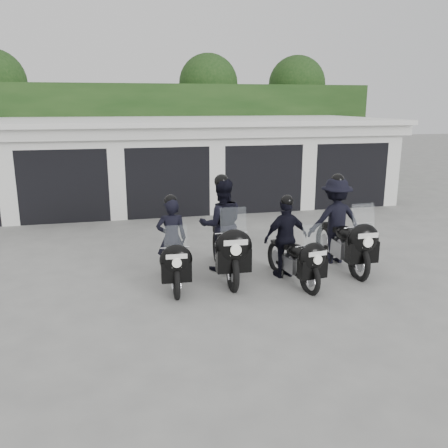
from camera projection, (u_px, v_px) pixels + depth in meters
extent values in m
plane|color=gray|center=(200.00, 277.00, 9.82)|extent=(80.00, 80.00, 0.00)
cube|color=white|center=(159.00, 162.00, 17.49)|extent=(16.00, 6.00, 2.80)
cube|color=white|center=(158.00, 121.00, 16.93)|extent=(16.40, 6.80, 0.16)
cube|color=white|center=(168.00, 132.00, 14.11)|extent=(16.40, 0.12, 0.40)
cube|color=black|center=(169.00, 213.00, 14.96)|extent=(16.00, 0.06, 0.24)
cube|color=white|center=(8.00, 177.00, 13.78)|extent=(0.50, 0.50, 2.80)
cube|color=black|center=(67.00, 180.00, 15.18)|extent=(2.60, 2.60, 2.20)
cube|color=white|center=(60.00, 138.00, 13.84)|extent=(2.60, 0.50, 0.60)
cube|color=white|center=(117.00, 174.00, 14.46)|extent=(0.50, 0.50, 2.80)
cube|color=black|center=(164.00, 177.00, 15.86)|extent=(2.60, 2.60, 2.20)
cube|color=white|center=(166.00, 137.00, 14.53)|extent=(2.60, 0.50, 0.60)
cube|color=white|center=(216.00, 171.00, 15.14)|extent=(0.50, 0.50, 2.80)
cube|color=black|center=(253.00, 174.00, 16.55)|extent=(2.60, 2.60, 2.20)
cube|color=white|center=(263.00, 135.00, 15.21)|extent=(2.60, 0.50, 0.60)
cube|color=white|center=(306.00, 168.00, 15.82)|extent=(0.50, 0.50, 2.80)
cube|color=black|center=(334.00, 171.00, 17.23)|extent=(2.60, 2.60, 2.20)
cube|color=white|center=(351.00, 134.00, 15.89)|extent=(2.60, 0.50, 0.60)
cube|color=white|center=(389.00, 165.00, 16.51)|extent=(0.50, 0.50, 2.80)
cube|color=#183613|center=(149.00, 134.00, 21.08)|extent=(20.00, 2.00, 4.30)
cylinder|color=black|center=(1.00, 146.00, 21.18)|extent=(0.24, 0.24, 3.30)
sphere|color=#183613|center=(208.00, 84.00, 22.59)|extent=(2.80, 2.80, 2.80)
cylinder|color=black|center=(209.00, 142.00, 23.28)|extent=(0.24, 0.24, 3.30)
sphere|color=#183613|center=(297.00, 84.00, 23.59)|extent=(2.80, 2.80, 2.80)
cylinder|color=black|center=(295.00, 140.00, 24.27)|extent=(0.24, 0.24, 3.30)
torus|color=black|center=(176.00, 282.00, 8.76)|extent=(0.14, 0.70, 0.70)
torus|color=black|center=(171.00, 258.00, 10.07)|extent=(0.14, 0.70, 0.70)
cube|color=#A5A5AA|center=(173.00, 266.00, 9.42)|extent=(0.27, 0.54, 0.31)
cube|color=black|center=(174.00, 273.00, 9.44)|extent=(0.14, 1.24, 0.06)
ellipsoid|color=black|center=(173.00, 253.00, 9.18)|extent=(0.34, 0.57, 0.28)
cube|color=black|center=(172.00, 246.00, 9.57)|extent=(0.27, 0.54, 0.10)
ellipsoid|color=black|center=(176.00, 260.00, 8.58)|extent=(0.62, 0.34, 0.57)
cube|color=black|center=(176.00, 271.00, 8.63)|extent=(0.56, 0.24, 0.38)
cube|color=#B2BFC6|center=(175.00, 239.00, 8.51)|extent=(0.43, 0.13, 0.49)
cylinder|color=silver|center=(175.00, 248.00, 8.72)|extent=(0.54, 0.05, 0.03)
cube|color=white|center=(177.00, 257.00, 8.39)|extent=(0.38, 0.03, 0.09)
cube|color=white|center=(177.00, 265.00, 8.46)|extent=(0.17, 0.02, 0.10)
imported|color=black|center=(172.00, 239.00, 9.56)|extent=(0.63, 0.43, 1.68)
sphere|color=black|center=(171.00, 201.00, 9.36)|extent=(0.26, 0.26, 0.26)
torus|color=black|center=(233.00, 272.00, 9.11)|extent=(0.16, 0.83, 0.83)
torus|color=black|center=(218.00, 247.00, 10.66)|extent=(0.16, 0.83, 0.83)
cube|color=#A5A5AA|center=(224.00, 255.00, 9.89)|extent=(0.32, 0.63, 0.36)
cube|color=black|center=(225.00, 263.00, 9.91)|extent=(0.15, 1.47, 0.07)
ellipsoid|color=black|center=(226.00, 239.00, 9.61)|extent=(0.39, 0.67, 0.33)
cube|color=black|center=(222.00, 232.00, 10.07)|extent=(0.32, 0.63, 0.11)
ellipsoid|color=black|center=(234.00, 247.00, 8.89)|extent=(0.73, 0.40, 0.68)
cube|color=black|center=(234.00, 260.00, 8.96)|extent=(0.67, 0.28, 0.45)
cube|color=#B2BFC6|center=(233.00, 223.00, 8.81)|extent=(0.50, 0.15, 0.58)
cylinder|color=silver|center=(231.00, 233.00, 9.06)|extent=(0.63, 0.06, 0.03)
cube|color=white|center=(236.00, 243.00, 8.68)|extent=(0.45, 0.04, 0.10)
cube|color=white|center=(235.00, 253.00, 8.76)|extent=(0.20, 0.03, 0.11)
imported|color=black|center=(222.00, 225.00, 10.05)|extent=(1.00, 0.79, 1.99)
sphere|color=black|center=(222.00, 181.00, 9.82)|extent=(0.31, 0.31, 0.31)
torus|color=black|center=(310.00, 278.00, 8.95)|extent=(0.20, 0.69, 0.69)
torus|color=black|center=(276.00, 257.00, 10.17)|extent=(0.20, 0.69, 0.69)
cube|color=#A5A5AA|center=(291.00, 264.00, 9.56)|extent=(0.32, 0.55, 0.30)
cube|color=black|center=(292.00, 271.00, 9.58)|extent=(0.26, 1.22, 0.06)
ellipsoid|color=black|center=(296.00, 251.00, 9.33)|extent=(0.38, 0.58, 0.27)
cube|color=black|center=(286.00, 244.00, 9.69)|extent=(0.32, 0.55, 0.09)
ellipsoid|color=black|center=(313.00, 257.00, 8.77)|extent=(0.63, 0.40, 0.56)
cube|color=black|center=(312.00, 268.00, 8.83)|extent=(0.57, 0.29, 0.38)
cube|color=#B2BFC6|center=(313.00, 237.00, 8.70)|extent=(0.42, 0.17, 0.48)
cylinder|color=silver|center=(308.00, 246.00, 8.90)|extent=(0.52, 0.10, 0.03)
cube|color=white|center=(318.00, 254.00, 8.60)|extent=(0.37, 0.07, 0.08)
cube|color=white|center=(317.00, 262.00, 8.67)|extent=(0.17, 0.04, 0.09)
imported|color=black|center=(286.00, 238.00, 9.68)|extent=(1.04, 0.69, 1.65)
sphere|color=black|center=(287.00, 201.00, 9.49)|extent=(0.25, 0.25, 0.25)
torus|color=black|center=(359.00, 263.00, 9.66)|extent=(0.13, 0.80, 0.80)
torus|color=black|center=(325.00, 241.00, 11.15)|extent=(0.13, 0.80, 0.80)
cube|color=#A5A5AA|center=(340.00, 248.00, 10.41)|extent=(0.30, 0.61, 0.35)
cube|color=black|center=(340.00, 256.00, 10.43)|extent=(0.11, 1.43, 0.07)
ellipsoid|color=black|center=(345.00, 234.00, 10.14)|extent=(0.37, 0.64, 0.32)
cube|color=black|center=(335.00, 227.00, 10.58)|extent=(0.30, 0.61, 0.11)
ellipsoid|color=black|center=(363.00, 240.00, 9.45)|extent=(0.70, 0.37, 0.66)
cube|color=black|center=(362.00, 252.00, 9.51)|extent=(0.64, 0.25, 0.44)
cube|color=#B2BFC6|center=(364.00, 218.00, 9.37)|extent=(0.49, 0.14, 0.56)
cylinder|color=silver|center=(358.00, 227.00, 9.61)|extent=(0.62, 0.04, 0.03)
cube|color=white|center=(368.00, 236.00, 9.24)|extent=(0.44, 0.02, 0.10)
cube|color=white|center=(367.00, 245.00, 9.32)|extent=(0.20, 0.02, 0.11)
imported|color=black|center=(335.00, 220.00, 10.56)|extent=(1.26, 0.66, 1.93)
sphere|color=black|center=(338.00, 180.00, 10.34)|extent=(0.30, 0.30, 0.30)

